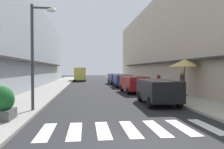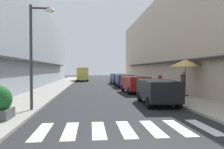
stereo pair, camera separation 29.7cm
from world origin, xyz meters
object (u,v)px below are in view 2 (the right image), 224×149
(planter_far, at_px, (149,83))
(pedestrian_walking_far, at_px, (160,81))
(delivery_van, at_px, (83,73))
(street_lamp, at_px, (35,45))
(cafe_umbrella, at_px, (185,63))
(parked_car_distant, at_px, (118,77))
(parked_car_far, at_px, (124,79))
(pedestrian_walking_near, at_px, (183,83))
(planter_midblock, at_px, (164,88))
(parked_car_near, at_px, (157,89))
(parked_car_mid, at_px, (135,82))

(planter_far, bearing_deg, pedestrian_walking_far, -82.54)
(delivery_van, relative_size, planter_far, 5.21)
(street_lamp, height_order, cafe_umbrella, street_lamp)
(parked_car_distant, distance_m, street_lamp, 20.84)
(parked_car_distant, bearing_deg, parked_car_far, -90.00)
(parked_car_distant, bearing_deg, delivery_van, 120.95)
(cafe_umbrella, relative_size, planter_far, 2.59)
(street_lamp, xyz_separation_m, pedestrian_walking_near, (9.49, 4.56, -2.16))
(cafe_umbrella, distance_m, planter_far, 7.83)
(street_lamp, bearing_deg, pedestrian_walking_far, 45.19)
(planter_midblock, distance_m, pedestrian_walking_near, 1.70)
(planter_midblock, bearing_deg, delivery_van, 107.67)
(parked_car_far, xyz_separation_m, pedestrian_walking_far, (2.78, -4.64, 0.02))
(planter_far, height_order, pedestrian_walking_near, pedestrian_walking_near)
(parked_car_near, height_order, parked_car_distant, same)
(parked_car_near, bearing_deg, pedestrian_walking_far, 70.56)
(planter_midblock, relative_size, planter_far, 1.04)
(street_lamp, height_order, planter_far, street_lamp)
(parked_car_distant, xyz_separation_m, planter_midblock, (1.93, -13.78, -0.32))
(parked_car_near, height_order, pedestrian_walking_far, pedestrian_walking_far)
(cafe_umbrella, bearing_deg, planter_far, 94.79)
(parked_car_mid, height_order, parked_car_far, same)
(pedestrian_walking_near, xyz_separation_m, pedestrian_walking_far, (-0.13, 4.87, -0.14))
(planter_far, bearing_deg, planter_midblock, -94.66)
(delivery_van, height_order, street_lamp, street_lamp)
(parked_car_mid, relative_size, planter_far, 3.96)
(parked_car_near, relative_size, planter_midblock, 3.70)
(parked_car_far, relative_size, pedestrian_walking_far, 2.52)
(parked_car_near, distance_m, parked_car_far, 12.52)
(cafe_umbrella, xyz_separation_m, pedestrian_walking_far, (-0.29, 4.90, -1.60))
(parked_car_far, xyz_separation_m, parked_car_distant, (-0.00, 5.57, 0.00))
(parked_car_distant, distance_m, pedestrian_walking_far, 10.58)
(cafe_umbrella, height_order, pedestrian_walking_far, cafe_umbrella)
(parked_car_far, distance_m, planter_far, 3.15)
(parked_car_distant, relative_size, pedestrian_walking_near, 2.36)
(parked_car_distant, relative_size, delivery_van, 0.79)
(pedestrian_walking_near, bearing_deg, parked_car_near, -120.12)
(parked_car_distant, xyz_separation_m, pedestrian_walking_near, (2.91, -15.08, 0.16))
(street_lamp, xyz_separation_m, planter_midblock, (8.51, 5.86, -2.64))
(planter_far, relative_size, pedestrian_walking_near, 0.57)
(cafe_umbrella, relative_size, planter_midblock, 2.48)
(parked_car_near, height_order, planter_midblock, parked_car_near)
(parked_car_mid, bearing_deg, parked_car_near, -90.00)
(parked_car_near, bearing_deg, parked_car_mid, 90.00)
(cafe_umbrella, bearing_deg, parked_car_mid, 131.63)
(street_lamp, distance_m, cafe_umbrella, 10.68)
(parked_car_mid, height_order, delivery_van, delivery_van)
(pedestrian_walking_far, bearing_deg, parked_car_mid, -119.55)
(parked_car_distant, distance_m, planter_midblock, 13.91)
(delivery_van, xyz_separation_m, planter_far, (7.69, -16.31, -0.78))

